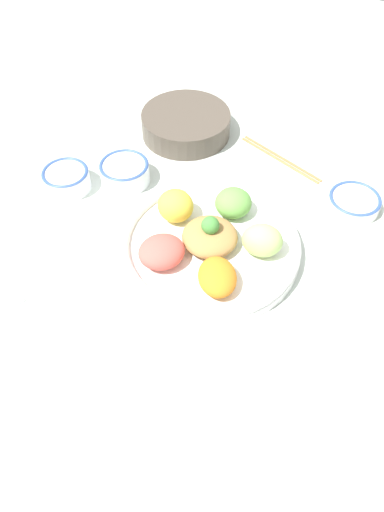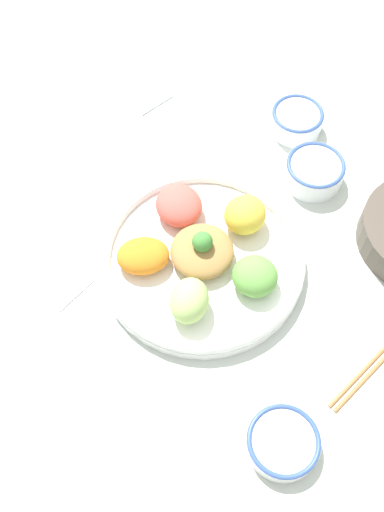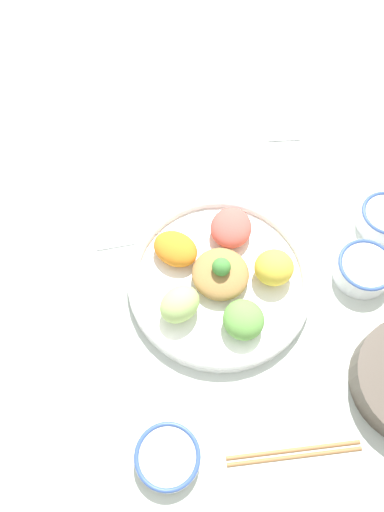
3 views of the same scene
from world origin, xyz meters
name	(u,v)px [view 3 (image 3 of 3)]	position (x,y,z in m)	size (l,w,h in m)	color
ground_plane	(231,293)	(0.00, 0.00, 0.00)	(2.40, 2.40, 0.00)	silver
salad_platter	(220,277)	(-0.03, -0.01, 0.03)	(0.34, 0.34, 0.09)	white
sauce_bowl_red	(364,269)	(0.10, 0.23, 0.03)	(0.10, 0.10, 0.05)	white
rice_bowl_blue	(168,457)	(0.18, -0.24, 0.02)	(0.10, 0.10, 0.03)	white
sauce_bowl_dark	(384,218)	(0.03, 0.33, 0.03)	(0.10, 0.10, 0.05)	white
chopsticks_pair_near	(294,453)	(0.28, -0.07, 0.00)	(0.11, 0.21, 0.01)	#9E6B3D
serving_spoon_main	(95,248)	(-0.22, -0.17, 0.00)	(0.07, 0.12, 0.01)	silver
serving_spoon_extra	(299,137)	(-0.22, 0.32, 0.00)	(0.08, 0.11, 0.01)	silver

